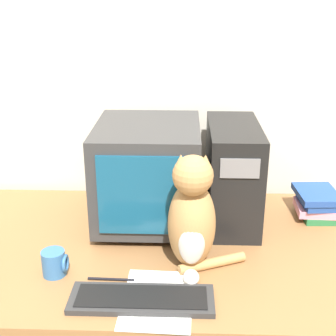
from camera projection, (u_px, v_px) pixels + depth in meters
wall_back at (157, 73)px, 2.01m from camera, size 7.00×0.05×2.50m
desk at (151, 323)px, 1.85m from camera, size 1.66×0.93×0.72m
crt_monitor at (148, 173)px, 1.82m from camera, size 0.39×0.46×0.40m
computer_tower at (232, 174)px, 1.83m from camera, size 0.19×0.43×0.39m
keyboard at (143, 299)px, 1.40m from camera, size 0.43×0.14×0.02m
cat at (192, 218)px, 1.52m from camera, size 0.27×0.23×0.41m
book_stack at (316, 203)px, 1.90m from camera, size 0.17×0.21×0.11m
pen at (111, 279)px, 1.50m from camera, size 0.15×0.01×0.01m
paper_sheet at (157, 299)px, 1.41m from camera, size 0.22×0.30×0.00m
mug at (55, 263)px, 1.52m from camera, size 0.08×0.08×0.09m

